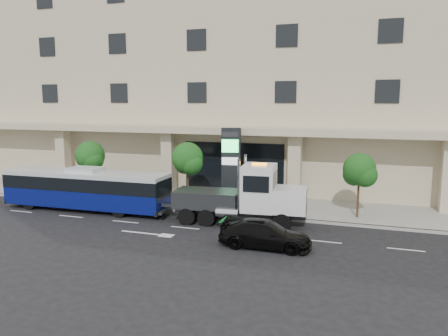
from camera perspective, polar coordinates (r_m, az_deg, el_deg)
The scene contains 11 objects.
ground at distance 27.22m, azimuth -3.82°, elevation -6.95°, with size 120.00×120.00×0.00m, color black.
sidewalk at distance 31.74m, azimuth -0.39°, elevation -4.51°, with size 120.00×6.00×0.15m, color gray.
curb at distance 29.00m, azimuth -2.31°, elevation -5.80°, with size 120.00×0.30×0.15m, color gray.
convention_center at distance 40.97m, azimuth 4.43°, elevation 12.40°, with size 60.00×17.60×20.00m.
tree_left at distance 34.51m, azimuth -17.06°, elevation 1.30°, with size 2.27×2.20×4.22m.
tree_mid at distance 30.56m, azimuth -4.76°, elevation 1.02°, with size 2.28×2.20×4.38m.
tree_right at distance 28.16m, azimuth 17.30°, elevation -0.48°, with size 2.10×2.00×4.04m.
city_bus at distance 30.96m, azimuth -17.59°, elevation -2.57°, with size 11.66×2.71×2.94m.
tow_truck at distance 26.20m, azimuth 2.87°, elevation -3.75°, with size 9.06×2.90×4.11m.
black_sedan at distance 22.44m, azimuth 5.40°, elevation -8.60°, with size 1.92×4.72×1.37m, color black.
signage_pylon at distance 30.79m, azimuth 0.93°, elevation 0.38°, with size 1.39×0.69×5.36m.
Camera 1 is at (10.00, -24.22, 7.37)m, focal length 35.00 mm.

